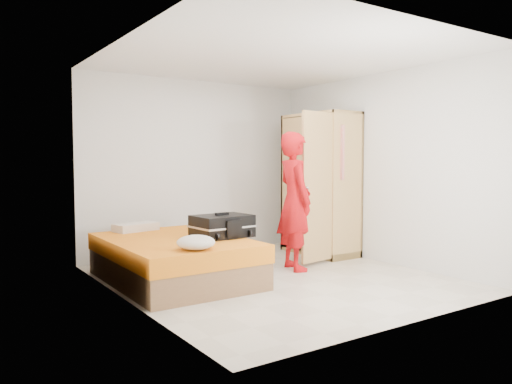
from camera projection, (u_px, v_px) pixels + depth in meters
room at (275, 169)px, 5.88m from camera, size 4.00×4.02×2.60m
bed at (175, 260)px, 5.80m from camera, size 1.42×2.02×0.50m
wardrobe at (320, 188)px, 7.41m from camera, size 1.17×1.27×2.10m
person at (295, 201)px, 6.39m from camera, size 0.56×0.72×1.77m
suitcase at (222, 226)px, 5.89m from camera, size 0.70×0.55×0.29m
round_cushion at (196, 242)px, 5.05m from camera, size 0.39×0.39×0.15m
pillow at (136, 227)px, 6.41m from camera, size 0.59×0.39×0.10m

